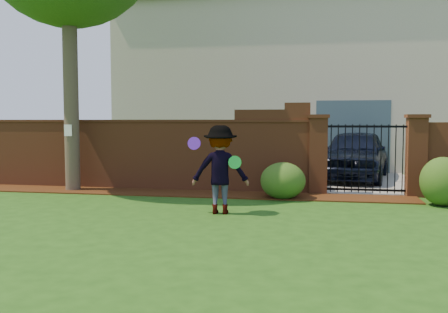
% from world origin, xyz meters
% --- Properties ---
extents(ground, '(80.00, 80.00, 0.01)m').
position_xyz_m(ground, '(0.00, 0.00, -0.01)').
color(ground, '#1E4812').
rests_on(ground, ground).
extents(mulch_bed, '(11.10, 1.08, 0.03)m').
position_xyz_m(mulch_bed, '(-0.95, 3.34, 0.01)').
color(mulch_bed, '#331809').
rests_on(mulch_bed, ground).
extents(brick_wall, '(8.70, 0.31, 2.16)m').
position_xyz_m(brick_wall, '(-2.01, 4.00, 0.93)').
color(brick_wall, brown).
rests_on(brick_wall, ground).
extents(pillar_left, '(0.50, 0.50, 1.88)m').
position_xyz_m(pillar_left, '(2.40, 4.00, 0.96)').
color(pillar_left, brown).
rests_on(pillar_left, ground).
extents(pillar_right, '(0.50, 0.50, 1.88)m').
position_xyz_m(pillar_right, '(4.60, 4.00, 0.96)').
color(pillar_right, brown).
rests_on(pillar_right, ground).
extents(iron_gate, '(1.78, 0.03, 1.60)m').
position_xyz_m(iron_gate, '(3.50, 4.00, 0.85)').
color(iron_gate, black).
rests_on(iron_gate, ground).
extents(driveway, '(3.20, 8.00, 0.01)m').
position_xyz_m(driveway, '(3.50, 8.00, 0.01)').
color(driveway, gray).
rests_on(driveway, ground).
extents(house, '(12.40, 6.40, 6.30)m').
position_xyz_m(house, '(1.00, 12.00, 3.16)').
color(house, beige).
rests_on(house, ground).
extents(car, '(2.46, 4.57, 1.48)m').
position_xyz_m(car, '(3.42, 6.95, 0.74)').
color(car, black).
rests_on(car, ground).
extents(paper_notice, '(0.20, 0.01, 0.28)m').
position_xyz_m(paper_notice, '(-3.60, 3.21, 1.50)').
color(paper_notice, white).
rests_on(paper_notice, tree).
extents(shrub_left, '(1.00, 1.00, 0.82)m').
position_xyz_m(shrub_left, '(1.64, 3.01, 0.41)').
color(shrub_left, '#204C16').
rests_on(shrub_left, ground).
extents(shrub_middle, '(0.91, 0.91, 1.00)m').
position_xyz_m(shrub_middle, '(4.90, 2.76, 0.50)').
color(shrub_middle, '#204C16').
rests_on(shrub_middle, ground).
extents(man, '(1.13, 0.73, 1.65)m').
position_xyz_m(man, '(0.61, 1.07, 0.83)').
color(man, gray).
rests_on(man, ground).
extents(frisbee_purple, '(0.25, 0.10, 0.24)m').
position_xyz_m(frisbee_purple, '(0.15, 0.93, 1.32)').
color(frisbee_purple, '#5D1FC4').
rests_on(frisbee_purple, man).
extents(frisbee_green, '(0.24, 0.07, 0.24)m').
position_xyz_m(frisbee_green, '(0.91, 0.95, 0.98)').
color(frisbee_green, green).
rests_on(frisbee_green, man).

